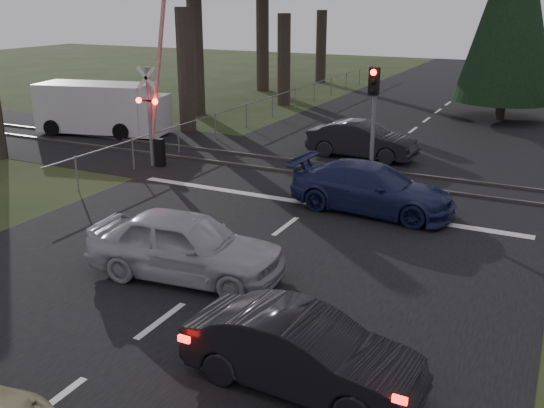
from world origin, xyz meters
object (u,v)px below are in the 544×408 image
Objects in this scene: white_van at (105,109)px; crossing_signal at (155,114)px; dark_hatchback at (302,352)px; silver_car at (186,246)px; traffic_signal_center at (373,107)px; dark_car_far at (362,140)px; blue_sedan at (372,188)px.

crossing_signal is at bearing -46.00° from white_van.
dark_hatchback is 4.93m from silver_car.
traffic_signal_center is 0.63× the size of white_van.
crossing_signal is 8.36m from traffic_signal_center.
silver_car reaches higher than dark_hatchback.
silver_car is 12.62m from dark_car_far.
dark_car_far is (-2.35, 6.22, -0.00)m from blue_sedan.
silver_car is (-1.67, -8.71, -2.01)m from traffic_signal_center.
dark_car_far is at bearing -6.44° from silver_car.
dark_car_far is at bearing -8.17° from white_van.
blue_sedan is at bearing -157.49° from dark_car_far.
crossing_signal is 8.36m from dark_car_far.
traffic_signal_center reaches higher than silver_car.
crossing_signal is 7.00m from white_van.
blue_sedan reaches higher than dark_hatchback.
blue_sedan is 6.65m from dark_car_far.
blue_sedan is (-1.66, 9.11, 0.07)m from dark_hatchback.
blue_sedan is 0.78× the size of white_van.
traffic_signal_center reaches higher than white_van.
white_van is (-5.81, 3.82, -0.84)m from crossing_signal.
silver_car is 0.72× the size of white_van.
white_van is at bearing 96.33° from dark_car_far.
silver_car is (-4.12, 2.72, 0.13)m from dark_hatchback.
crossing_signal is 9.27m from blue_sedan.
dark_car_far is 0.69× the size of white_van.
crossing_signal is 1.73× the size of dark_hatchback.
blue_sedan is at bearing -71.16° from traffic_signal_center.
traffic_signal_center is at bearing 14.28° from dark_hatchback.
dark_hatchback is 9.26m from blue_sedan.
silver_car is 0.92× the size of blue_sedan.
blue_sedan is 15.77m from white_van.
silver_car is at bearing -55.83° from white_van.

